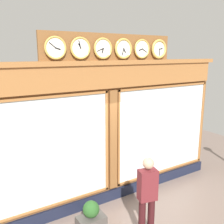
% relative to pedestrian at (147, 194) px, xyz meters
% --- Properties ---
extents(shop_facade, '(6.72, 0.42, 4.05)m').
position_rel_pedestrian_xyz_m(shop_facade, '(-0.13, -1.63, 0.85)').
color(shop_facade, brown).
rests_on(shop_facade, ground_plane).
extents(pedestrian, '(0.40, 0.30, 1.69)m').
position_rel_pedestrian_xyz_m(pedestrian, '(0.00, 0.00, 0.00)').
color(pedestrian, '#3A1316').
rests_on(pedestrian, ground_plane).
extents(planter_shrub, '(0.34, 0.34, 0.34)m').
position_rel_pedestrian_xyz_m(planter_shrub, '(0.92, -0.61, -0.35)').
color(planter_shrub, '#285623').
rests_on(planter_shrub, planter_box).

